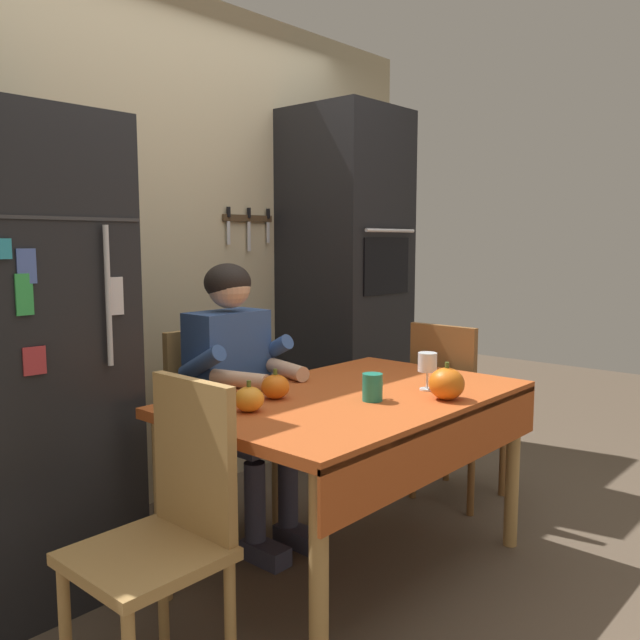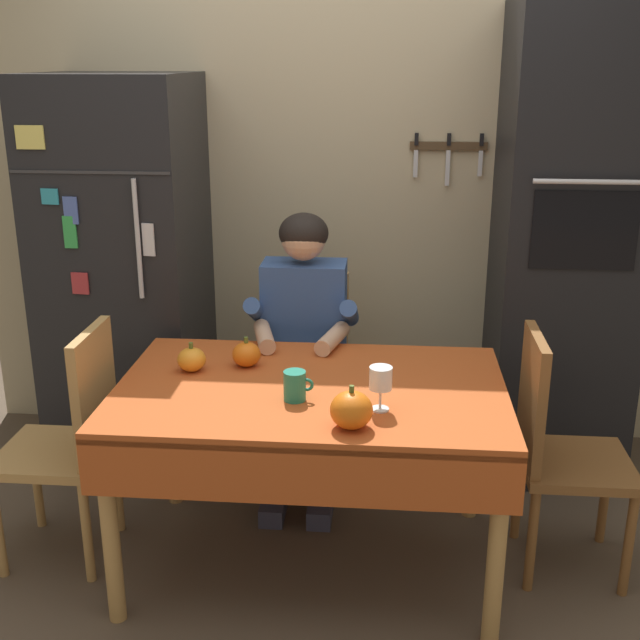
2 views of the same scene
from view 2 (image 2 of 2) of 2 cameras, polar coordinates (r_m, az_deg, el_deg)
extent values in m
plane|color=brown|center=(3.16, -0.80, -17.86)|extent=(10.00, 10.00, 0.00)
cube|color=#BCAD89|center=(3.94, 1.85, 10.04)|extent=(3.70, 0.10, 2.60)
cube|color=#4C3823|center=(3.86, 9.17, 12.19)|extent=(0.36, 0.02, 0.04)
cube|color=silver|center=(3.85, 6.85, 11.03)|extent=(0.02, 0.01, 0.13)
cube|color=black|center=(3.84, 6.91, 12.71)|extent=(0.02, 0.01, 0.06)
cube|color=silver|center=(3.86, 9.10, 10.67)|extent=(0.02, 0.01, 0.16)
cube|color=black|center=(3.84, 9.20, 12.62)|extent=(0.02, 0.01, 0.06)
cube|color=silver|center=(3.87, 11.37, 10.91)|extent=(0.02, 0.01, 0.12)
cube|color=black|center=(3.86, 11.48, 12.51)|extent=(0.02, 0.01, 0.06)
cube|color=black|center=(3.83, -13.70, 3.17)|extent=(0.68, 0.68, 1.80)
cylinder|color=silver|center=(3.38, -12.89, 5.62)|extent=(0.02, 0.02, 0.50)
cube|color=#333335|center=(3.41, -16.16, 10.10)|extent=(0.67, 0.01, 0.01)
cube|color=teal|center=(3.49, -18.74, 8.35)|extent=(0.07, 0.01, 0.06)
cube|color=#E5D666|center=(3.48, -20.02, 12.16)|extent=(0.12, 0.01, 0.09)
cube|color=green|center=(3.49, -17.42, 6.01)|extent=(0.06, 0.01, 0.14)
cube|color=silver|center=(3.38, -12.16, 5.62)|extent=(0.05, 0.02, 0.14)
cube|color=#B73338|center=(3.53, -16.76, 2.52)|extent=(0.07, 0.01, 0.09)
cube|color=#4C66B7|center=(3.46, -17.38, 7.48)|extent=(0.06, 0.01, 0.11)
cube|color=black|center=(3.72, 17.14, 4.81)|extent=(0.60, 0.60, 2.10)
cube|color=black|center=(3.39, 18.39, 6.07)|extent=(0.42, 0.01, 0.32)
cylinder|color=silver|center=(3.34, 18.83, 9.33)|extent=(0.45, 0.02, 0.02)
cylinder|color=tan|center=(2.86, -14.75, -14.39)|extent=(0.06, 0.06, 0.70)
cylinder|color=tan|center=(3.51, -10.56, -7.64)|extent=(0.06, 0.06, 0.70)
cylinder|color=tan|center=(2.74, 12.50, -15.80)|extent=(0.06, 0.06, 0.70)
cylinder|color=tan|center=(3.41, 10.92, -8.46)|extent=(0.06, 0.06, 0.70)
cube|color=#B24C1E|center=(2.89, -0.66, -5.06)|extent=(1.40, 0.90, 0.04)
cube|color=#B24C1E|center=(2.54, -1.66, -11.10)|extent=(1.40, 0.01, 0.20)
cube|color=tan|center=(3.64, -1.02, -4.87)|extent=(0.40, 0.40, 0.04)
cube|color=tan|center=(3.72, -0.75, -0.12)|extent=(0.36, 0.04, 0.48)
cylinder|color=tan|center=(3.61, -4.00, -9.12)|extent=(0.04, 0.04, 0.41)
cylinder|color=tan|center=(3.91, -3.24, -6.84)|extent=(0.04, 0.04, 0.41)
cylinder|color=tan|center=(3.57, 1.46, -9.36)|extent=(0.04, 0.04, 0.41)
cylinder|color=tan|center=(3.88, 1.78, -7.03)|extent=(0.04, 0.04, 0.41)
cube|color=#38384C|center=(3.50, -3.32, -13.18)|extent=(0.10, 0.22, 0.08)
cube|color=#38384C|center=(3.48, 0.03, -13.36)|extent=(0.10, 0.22, 0.08)
cylinder|color=#38384C|center=(3.45, -3.23, -9.98)|extent=(0.09, 0.09, 0.38)
cylinder|color=#38384C|center=(3.43, 0.12, -10.13)|extent=(0.09, 0.09, 0.38)
cube|color=#38384C|center=(3.48, -2.78, -4.82)|extent=(0.12, 0.40, 0.11)
cube|color=#38384C|center=(3.46, 0.19, -4.93)|extent=(0.12, 0.40, 0.11)
cube|color=#33518E|center=(3.48, -1.12, 0.30)|extent=(0.36, 0.20, 0.48)
cylinder|color=#33518E|center=(3.43, -4.57, 0.66)|extent=(0.07, 0.26, 0.18)
cylinder|color=#33518E|center=(3.38, 2.12, 0.48)|extent=(0.07, 0.26, 0.18)
cylinder|color=#D8A884|center=(3.28, -4.00, -1.18)|extent=(0.13, 0.27, 0.07)
cylinder|color=#D8A884|center=(3.24, 0.89, -1.33)|extent=(0.13, 0.27, 0.07)
sphere|color=#D8A884|center=(3.37, -1.19, 5.86)|extent=(0.19, 0.19, 0.19)
ellipsoid|color=black|center=(3.37, -1.18, 6.23)|extent=(0.21, 0.21, 0.17)
cube|color=brown|center=(3.15, 17.82, -9.76)|extent=(0.40, 0.40, 0.04)
cube|color=brown|center=(3.00, 14.94, -5.42)|extent=(0.04, 0.36, 0.48)
cylinder|color=brown|center=(3.16, 21.18, -14.77)|extent=(0.04, 0.04, 0.41)
cylinder|color=brown|center=(3.08, 14.89, -14.97)|extent=(0.04, 0.04, 0.41)
cylinder|color=brown|center=(3.44, 19.68, -11.72)|extent=(0.04, 0.04, 0.41)
cylinder|color=brown|center=(3.37, 13.95, -11.81)|extent=(0.04, 0.04, 0.41)
cube|color=tan|center=(3.23, -18.45, -9.02)|extent=(0.40, 0.40, 0.04)
cube|color=tan|center=(3.06, -15.83, -5.00)|extent=(0.04, 0.36, 0.48)
cylinder|color=tan|center=(3.54, -19.59, -10.79)|extent=(0.04, 0.04, 0.41)
cylinder|color=tan|center=(3.42, -14.29, -11.34)|extent=(0.04, 0.04, 0.41)
cylinder|color=tan|center=(3.15, -16.32, -14.32)|extent=(0.04, 0.04, 0.41)
cylinder|color=#237F66|center=(2.74, -1.82, -4.72)|extent=(0.08, 0.08, 0.10)
torus|color=#237F66|center=(2.74, -0.93, -4.65)|extent=(0.05, 0.01, 0.05)
cylinder|color=white|center=(2.70, 4.30, -6.36)|extent=(0.06, 0.06, 0.01)
cylinder|color=white|center=(2.68, 4.32, -5.61)|extent=(0.01, 0.01, 0.07)
cylinder|color=white|center=(2.65, 4.36, -4.15)|extent=(0.08, 0.08, 0.08)
ellipsoid|color=orange|center=(2.54, 2.26, -6.44)|extent=(0.14, 0.14, 0.12)
cylinder|color=#4C6023|center=(2.51, 2.28, -4.94)|extent=(0.02, 0.02, 0.02)
ellipsoid|color=orange|center=(3.05, -5.28, -2.46)|extent=(0.11, 0.11, 0.09)
cylinder|color=#4C6023|center=(3.03, -5.31, -1.43)|extent=(0.02, 0.02, 0.02)
ellipsoid|color=orange|center=(3.03, -9.16, -2.80)|extent=(0.11, 0.11, 0.09)
cylinder|color=#4C6023|center=(3.01, -9.21, -1.80)|extent=(0.02, 0.02, 0.02)
camera|label=1|loc=(2.55, -58.46, -2.38)|focal=36.93mm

